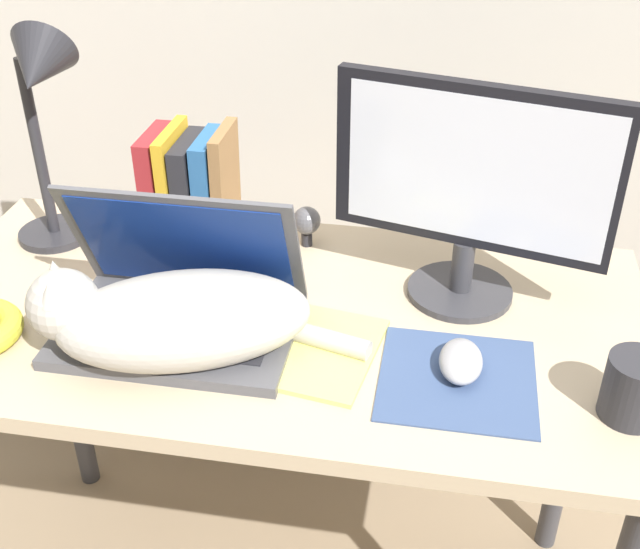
% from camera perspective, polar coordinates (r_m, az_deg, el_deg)
% --- Properties ---
extents(desk, '(1.19, 0.61, 0.74)m').
position_cam_1_polar(desk, '(1.34, -3.08, -5.97)').
color(desk, tan).
rests_on(desk, ground_plane).
extents(laptop, '(0.36, 0.24, 0.23)m').
position_cam_1_polar(laptop, '(1.24, -9.92, -2.10)').
color(laptop, '#4C4C51').
rests_on(laptop, desk).
extents(cat, '(0.49, 0.29, 0.15)m').
position_cam_1_polar(cat, '(1.18, -10.50, -3.07)').
color(cat, '#B2ADA3').
rests_on(cat, desk).
extents(external_monitor, '(0.43, 0.17, 0.36)m').
position_cam_1_polar(external_monitor, '(1.25, 10.73, 6.17)').
color(external_monitor, '#333338').
rests_on(external_monitor, desk).
extents(mousepad, '(0.22, 0.21, 0.00)m').
position_cam_1_polar(mousepad, '(1.17, 9.74, -7.36)').
color(mousepad, '#384C75').
rests_on(mousepad, desk).
extents(computer_mouse, '(0.06, 0.10, 0.03)m').
position_cam_1_polar(computer_mouse, '(1.17, 9.98, -6.08)').
color(computer_mouse, '#99999E').
rests_on(computer_mouse, mousepad).
extents(book_row, '(0.15, 0.14, 0.22)m').
position_cam_1_polar(book_row, '(1.46, -9.20, 6.13)').
color(book_row, maroon).
rests_on(book_row, desk).
extents(desk_lamp, '(0.17, 0.17, 0.41)m').
position_cam_1_polar(desk_lamp, '(1.42, -19.29, 11.28)').
color(desk_lamp, '#28282D').
rests_on(desk_lamp, desk).
extents(notepad, '(0.20, 0.23, 0.01)m').
position_cam_1_polar(notepad, '(1.20, -0.16, -5.42)').
color(notepad, '#E5DB6B').
rests_on(notepad, desk).
extents(webcam, '(0.05, 0.05, 0.08)m').
position_cam_1_polar(webcam, '(1.44, -0.96, 3.77)').
color(webcam, '#232328').
rests_on(webcam, desk).
extents(mug, '(0.12, 0.08, 0.09)m').
position_cam_1_polar(mug, '(1.15, 21.62, -7.55)').
color(mug, '#28282D').
rests_on(mug, desk).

